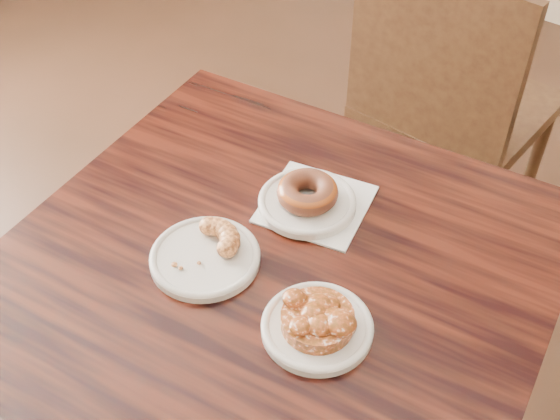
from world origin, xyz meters
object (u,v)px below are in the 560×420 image
Objects in this scene: glazed_donut at (308,192)px; cruller_fragment at (204,249)px; cafe_table at (272,399)px; chair_far at (458,106)px; apple_fritter at (318,318)px.

cruller_fragment is at bearing -105.93° from glazed_donut.
chair_far is at bearing 89.25° from cafe_table.
cafe_table is at bearing -76.65° from glazed_donut.
apple_fritter is (0.24, -1.02, 0.33)m from chair_far.
apple_fritter is at bearing -0.84° from cruller_fragment.
chair_far is at bearing 91.65° from cruller_fragment.
glazed_donut reaches higher than apple_fritter.
glazed_donut is at bearing 95.65° from cafe_table.
apple_fritter is at bearing -51.05° from glazed_donut.
chair_far reaches higher than cafe_table.
apple_fritter is at bearing -30.67° from cafe_table.
chair_far is 1.10m from apple_fritter.
chair_far is 1.07m from cruller_fragment.
glazed_donut is at bearing 128.95° from apple_fritter.
glazed_donut reaches higher than cruller_fragment.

